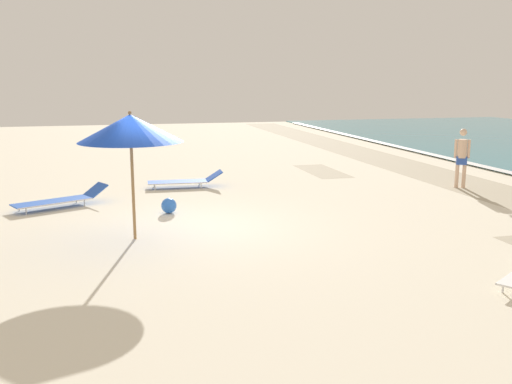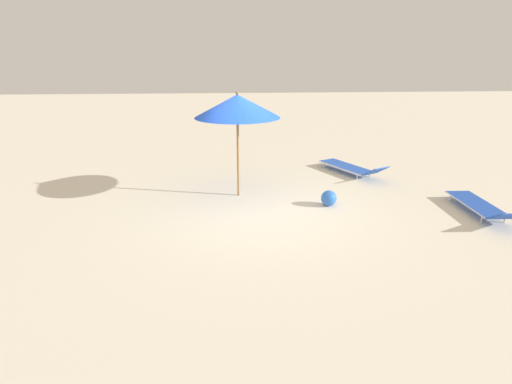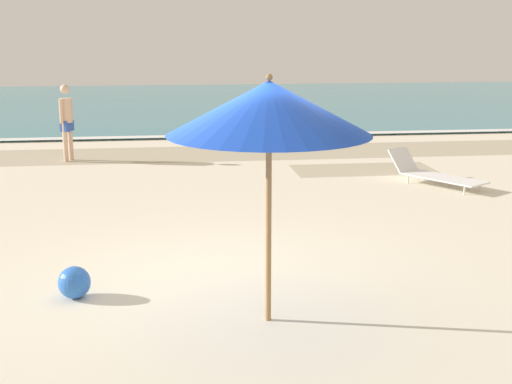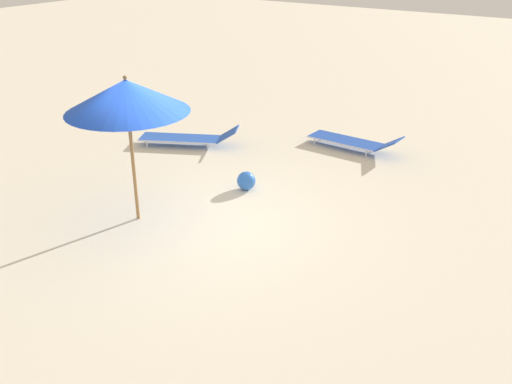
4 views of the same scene
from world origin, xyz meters
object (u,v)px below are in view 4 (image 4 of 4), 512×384
Objects in this scene: beach_umbrella at (127,96)px; sun_lounger_under_umbrella at (354,141)px; sun_lounger_near_water_left at (189,137)px; beach_ball at (246,181)px.

sun_lounger_under_umbrella is at bearing 162.16° from beach_umbrella.
sun_lounger_under_umbrella is 3.91m from sun_lounger_near_water_left.
sun_lounger_near_water_left is at bearing -154.22° from beach_umbrella.
sun_lounger_under_umbrella is 3.38m from beach_ball.
beach_ball is (3.28, -0.83, -0.02)m from sun_lounger_under_umbrella.
beach_umbrella is 1.15× the size of sun_lounger_under_umbrella.
sun_lounger_near_water_left is (-3.46, -1.67, -2.04)m from beach_umbrella.
sun_lounger_under_umbrella is at bearing 93.37° from sun_lounger_near_water_left.
sun_lounger_under_umbrella is (-5.39, 1.73, -2.04)m from beach_umbrella.
beach_umbrella is 6.02m from sun_lounger_under_umbrella.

